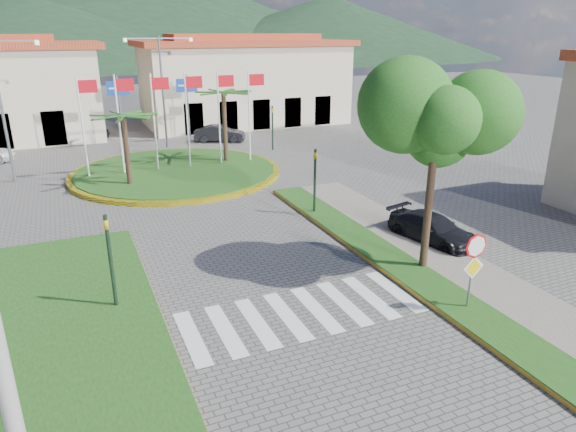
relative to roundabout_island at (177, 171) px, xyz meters
name	(u,v)px	position (x,y,z in m)	size (l,w,h in m)	color
ground	(367,390)	(0.00, -22.00, -0.17)	(160.00, 160.00, 0.00)	#5C5A57
sidewalk_right	(493,302)	(6.00, -20.00, -0.10)	(4.00, 28.00, 0.15)	gray
verge_right	(464,309)	(4.80, -20.00, -0.08)	(1.60, 28.00, 0.18)	#194614
median_left	(73,324)	(-6.50, -16.00, -0.08)	(5.00, 14.00, 0.18)	#194614
crosswalk	(299,313)	(0.00, -18.00, -0.17)	(8.00, 3.00, 0.01)	silver
roundabout_island	(177,171)	(0.00, 0.00, 0.00)	(12.70, 12.70, 6.00)	yellow
stop_sign	(474,260)	(4.90, -20.04, 1.62)	(0.80, 0.11, 2.65)	slate
deciduous_tree	(436,130)	(5.50, -17.00, 5.00)	(3.60, 3.60, 6.80)	black
traffic_light_left	(110,254)	(-5.20, -15.50, 1.77)	(0.15, 0.18, 3.20)	black
traffic_light_right	(315,176)	(4.50, -10.00, 1.77)	(0.15, 0.18, 3.20)	black
traffic_light_far	(272,123)	(8.00, 4.00, 1.77)	(0.18, 0.15, 3.20)	black
direction_sign_west	(119,100)	(-2.00, 8.97, 3.36)	(1.60, 0.14, 5.20)	slate
direction_sign_east	(187,97)	(3.00, 8.97, 3.36)	(1.60, 0.14, 5.20)	slate
street_lamp_centre	(162,86)	(1.00, 8.00, 4.32)	(4.80, 0.16, 8.00)	slate
street_lamp_west	(1,104)	(-9.00, 2.00, 4.32)	(4.80, 0.16, 8.00)	slate
building_right	(244,81)	(10.00, 16.00, 3.73)	(19.08, 9.54, 8.05)	#C5B995
hill_far_mid	(124,6)	(15.00, 138.00, 14.83)	(180.00, 180.00, 30.00)	black
hill_far_east	(329,28)	(70.00, 113.00, 8.83)	(120.00, 120.00, 18.00)	black
hill_near_back	(31,32)	(-10.00, 108.00, 7.83)	(110.00, 110.00, 16.00)	black
car_dark_a	(83,131)	(-4.59, 13.54, 0.50)	(1.59, 3.96, 1.35)	black
car_dark_b	(220,134)	(5.24, 8.35, 0.48)	(1.38, 3.94, 1.30)	black
car_side_right	(433,229)	(7.50, -15.00, 0.41)	(1.65, 4.05, 1.18)	black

